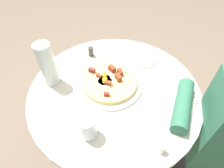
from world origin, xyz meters
The scene contains 12 objects.
ground_plane centered at (0.00, 0.00, 0.00)m, with size 6.00×6.00×0.00m, color #6B5B4C.
dining_table centered at (0.00, 0.00, 0.54)m, with size 0.81×0.81×0.71m.
pizza_plate centered at (0.03, -0.03, 0.71)m, with size 0.32×0.32×0.01m, color silver.
breakfast_pizza centered at (0.03, -0.03, 0.73)m, with size 0.27×0.27×0.05m.
bread_plate centered at (-0.10, -0.26, 0.71)m, with size 0.18×0.18×0.01m, color white.
napkin centered at (-0.29, 0.01, 0.71)m, with size 0.17×0.14×0.00m, color white.
fork centered at (-0.28, -0.01, 0.71)m, with size 0.18×0.01×0.01m, color silver.
knife centered at (-0.30, 0.03, 0.71)m, with size 0.18×0.01×0.01m, color silver.
water_glass centered at (0.05, 0.25, 0.76)m, with size 0.07×0.07×0.10m, color silver.
water_bottle centered at (0.31, 0.02, 0.82)m, with size 0.07×0.07×0.22m, color silver.
salt_shaker centered at (-0.23, 0.25, 0.73)m, with size 0.03×0.03×0.05m, color white.
pepper_shaker centered at (0.18, -0.21, 0.73)m, with size 0.03×0.03×0.05m, color #3F3833.
Camera 1 is at (-0.13, 0.57, 1.40)m, focal length 30.81 mm.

